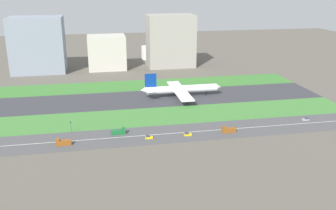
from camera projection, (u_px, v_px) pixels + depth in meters
ground_plane at (143, 99)px, 293.22m from camera, size 800.00×800.00×0.00m
runway at (143, 99)px, 293.20m from camera, size 280.00×46.00×0.10m
grass_median_north at (137, 85)px, 331.44m from camera, size 280.00×36.00×0.10m
grass_median_south at (151, 116)px, 254.97m from camera, size 280.00×36.00×0.10m
highway at (159, 134)px, 225.13m from camera, size 280.00×28.00×0.10m
highway_centerline at (159, 134)px, 225.11m from camera, size 266.00×0.50×0.01m
airliner at (180, 89)px, 296.62m from camera, size 65.00×56.00×19.70m
car_2 at (149, 137)px, 218.88m from camera, size 4.40×1.80×2.00m
truck_2 at (228, 130)px, 227.53m from camera, size 8.40×2.50×4.00m
truck_0 at (63, 142)px, 209.85m from camera, size 8.40×2.50×4.00m
car_1 at (188, 134)px, 223.12m from camera, size 4.40×1.80×2.00m
truck_1 at (119, 132)px, 224.93m from camera, size 8.40×2.50×4.00m
car_0 at (306, 119)px, 247.51m from camera, size 4.40×1.80×2.00m
traffic_light at (71, 126)px, 226.47m from camera, size 0.36×0.50×7.20m
terminal_building at (38, 45)px, 374.61m from camera, size 51.37×38.61×54.34m
hangar_building at (107, 52)px, 390.02m from camera, size 38.03×31.13×34.44m
office_tower at (171, 41)px, 399.26m from camera, size 48.83×31.80×54.24m
fuel_tank_west at (151, 52)px, 444.67m from camera, size 21.97×21.97×14.68m
fuel_tank_centre at (178, 51)px, 450.62m from camera, size 18.21×18.21×15.45m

